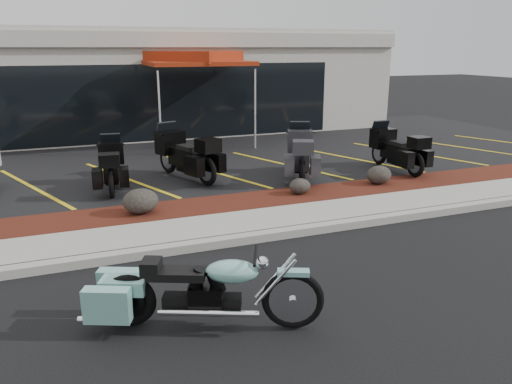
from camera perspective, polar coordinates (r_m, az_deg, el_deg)
name	(u,v)px	position (r m, az deg, el deg)	size (l,w,h in m)	color
ground	(306,255)	(8.47, 5.73, -7.18)	(90.00, 90.00, 0.00)	black
curb	(284,233)	(9.19, 3.22, -4.69)	(24.00, 0.25, 0.15)	gray
sidewalk	(269,221)	(9.79, 1.53, -3.33)	(24.00, 1.20, 0.15)	gray
mulch_bed	(248,204)	(10.85, -0.91, -1.33)	(24.00, 1.20, 0.16)	#35130C
upper_lot	(189,155)	(15.87, -7.70, 4.16)	(26.00, 9.60, 0.15)	black
dealership_building	(151,81)	(21.71, -11.93, 12.34)	(18.00, 8.16, 4.00)	#A19C91
boulder_left	(141,201)	(10.17, -13.06, -1.02)	(0.71, 0.59, 0.50)	black
boulder_mid	(300,186)	(11.30, 5.02, 0.68)	(0.50, 0.41, 0.35)	black
boulder_right	(379,175)	(12.44, 13.87, 1.93)	(0.62, 0.52, 0.44)	black
hero_cruiser	(293,292)	(6.17, 4.24, -11.28)	(2.87, 0.73, 1.01)	#7BC0B6
touring_black_front	(112,157)	(12.76, -16.15, 3.82)	(2.06, 0.79, 1.20)	black
touring_black_mid	(168,147)	(13.28, -10.06, 5.03)	(2.34, 0.89, 1.36)	black
touring_grey	(299,146)	(13.44, 4.98, 5.28)	(2.29, 0.87, 1.33)	#313136
touring_black_rear	(380,143)	(14.49, 13.97, 5.51)	(2.15, 0.82, 1.25)	black
traffic_cone	(181,146)	(16.03, -8.58, 5.26)	(0.36, 0.36, 0.40)	red
popup_canopy	(195,60)	(17.24, -6.98, 14.79)	(3.80, 3.80, 3.08)	silver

